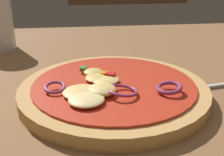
# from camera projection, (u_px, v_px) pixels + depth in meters

# --- Properties ---
(dining_table) EXTENTS (1.34, 0.99, 0.03)m
(dining_table) POSITION_uv_depth(u_px,v_px,m) (144.00, 113.00, 0.39)
(dining_table) COLOR brown
(dining_table) RESTS_ON ground
(pizza) EXTENTS (0.26, 0.26, 0.03)m
(pizza) POSITION_uv_depth(u_px,v_px,m) (113.00, 90.00, 0.40)
(pizza) COLOR tan
(pizza) RESTS_ON dining_table
(fork) EXTENTS (0.19, 0.05, 0.01)m
(fork) POSITION_uv_depth(u_px,v_px,m) (221.00, 85.00, 0.43)
(fork) COLOR silver
(fork) RESTS_ON dining_table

